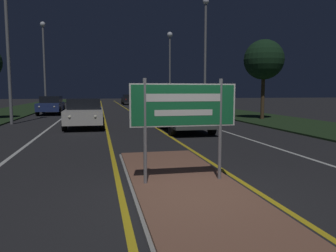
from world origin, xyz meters
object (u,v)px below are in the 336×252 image
car_receding_1 (193,105)px  car_receding_2 (162,101)px  streetlight_left_near (7,21)px  streetlight_right_near (205,45)px  streetlight_right_far (170,54)px  car_approaching_0 (84,112)px  car_approaching_1 (51,105)px  highway_sign (184,110)px  streetlight_left_far (44,56)px  car_receding_0 (184,116)px  car_receding_3 (129,99)px

car_receding_1 → car_receding_2: 12.32m
streetlight_left_near → streetlight_right_near: (12.92, 3.59, -0.46)m
streetlight_right_far → car_approaching_0: 22.59m
car_receding_1 → car_approaching_1: car_receding_1 is taller
car_receding_2 → car_approaching_0: car_approaching_0 is taller
car_receding_2 → highway_sign: bearing=-100.2°
streetlight_left_far → car_receding_0: streetlight_left_far is taller
highway_sign → car_receding_0: size_ratio=0.46×
streetlight_right_far → car_approaching_0: bearing=-114.1°
car_receding_3 → highway_sign: bearing=-93.6°
streetlight_left_near → streetlight_right_near: 13.41m
streetlight_right_near → car_approaching_1: 13.51m
streetlight_left_far → streetlight_right_near: streetlight_right_near is taller
streetlight_right_near → streetlight_right_far: 13.84m
highway_sign → streetlight_right_far: size_ratio=0.25×
car_receding_0 → car_receding_1: size_ratio=1.06×
car_receding_0 → car_receding_3: bearing=89.5°
streetlight_right_near → car_receding_3: 24.04m
car_approaching_1 → car_receding_1: bearing=-16.4°
car_receding_3 → car_approaching_0: 29.93m
highway_sign → car_receding_0: (2.30, 8.69, -0.81)m
streetlight_right_far → car_receding_2: streetlight_right_far is taller
highway_sign → streetlight_right_far: 32.50m
streetlight_left_near → car_receding_0: 11.60m
car_receding_1 → car_approaching_0: bearing=-137.0°
streetlight_right_near → highway_sign: bearing=-109.6°
car_receding_1 → car_approaching_1: 11.74m
streetlight_right_near → car_receding_0: (-3.99, -8.99, -4.62)m
streetlight_left_far → car_receding_1: 15.35m
car_receding_3 → car_receding_1: bearing=-81.8°
car_receding_1 → car_approaching_1: bearing=163.6°
streetlight_left_far → car_approaching_0: (4.24, -15.51, -4.44)m
streetlight_left_far → car_receding_0: 20.85m
car_receding_1 → car_receding_0: bearing=-108.4°
highway_sign → car_receding_3: highway_sign is taller
highway_sign → streetlight_left_far: size_ratio=0.26×
streetlight_left_far → car_approaching_1: size_ratio=1.77×
highway_sign → car_approaching_1: highway_sign is taller
car_receding_3 → car_approaching_0: car_approaching_0 is taller
car_receding_1 → car_receding_2: bearing=90.4°
streetlight_left_far → car_receding_3: (9.21, 14.00, -4.45)m
streetlight_right_far → car_receding_3: size_ratio=1.91×
highway_sign → streetlight_right_far: bearing=78.2°
car_receding_3 → car_receding_2: bearing=-72.3°
streetlight_right_near → streetlight_left_near: bearing=-164.5°
streetlight_right_near → car_receding_2: size_ratio=2.11×
car_receding_0 → car_receding_2: car_receding_2 is taller
car_receding_0 → streetlight_left_near: bearing=148.8°
highway_sign → car_receding_2: bearing=79.8°
streetlight_right_near → car_receding_0: 10.87m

